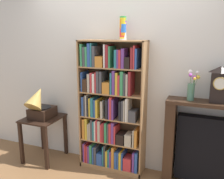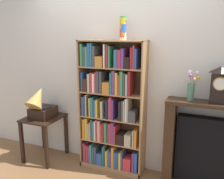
% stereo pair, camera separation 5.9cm
% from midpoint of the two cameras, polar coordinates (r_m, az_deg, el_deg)
% --- Properties ---
extents(ground_plane, '(7.77, 6.40, 0.02)m').
position_cam_midpoint_polar(ground_plane, '(3.50, -0.50, -19.04)').
color(ground_plane, brown).
extents(wall_back, '(4.77, 0.08, 2.60)m').
position_cam_midpoint_polar(wall_back, '(3.30, 3.51, 3.42)').
color(wall_back, silver).
rests_on(wall_back, ground).
extents(bookshelf, '(0.88, 0.29, 1.77)m').
position_cam_midpoint_polar(bookshelf, '(3.28, 0.15, -5.14)').
color(bookshelf, '#A87A4C').
rests_on(bookshelf, ground).
extents(cup_stack, '(0.08, 0.08, 0.28)m').
position_cam_midpoint_polar(cup_stack, '(3.08, 3.13, 14.09)').
color(cup_stack, white).
rests_on(cup_stack, bookshelf).
extents(side_table_left, '(0.49, 0.56, 0.65)m').
position_cam_midpoint_polar(side_table_left, '(3.78, -15.13, -8.44)').
color(side_table_left, black).
rests_on(side_table_left, ground).
extents(gramophone, '(0.30, 0.46, 0.52)m').
position_cam_midpoint_polar(gramophone, '(3.62, -15.99, -3.32)').
color(gramophone, black).
rests_on(gramophone, side_table_left).
extents(fireplace_mantel, '(1.07, 0.27, 1.08)m').
position_cam_midpoint_polar(fireplace_mantel, '(3.21, 22.47, -12.30)').
color(fireplace_mantel, '#382316').
rests_on(fireplace_mantel, ground).
extents(mantel_clock, '(0.19, 0.13, 0.42)m').
position_cam_midpoint_polar(mantel_clock, '(2.95, 24.38, 0.96)').
color(mantel_clock, black).
rests_on(mantel_clock, fireplace_mantel).
extents(flower_vase, '(0.14, 0.16, 0.36)m').
position_cam_midpoint_polar(flower_vase, '(2.97, 18.62, 0.53)').
color(flower_vase, '#4C7A60').
rests_on(flower_vase, fireplace_mantel).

